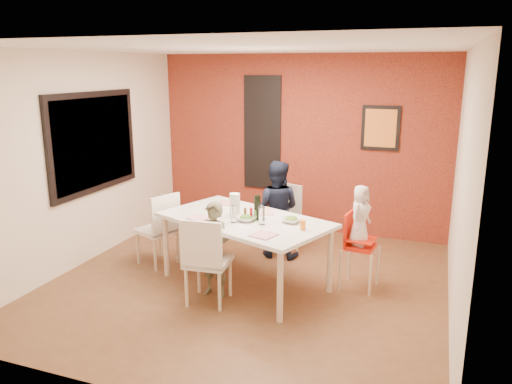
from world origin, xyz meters
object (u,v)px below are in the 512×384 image
(chair_near, at_px, (205,257))
(child_far, at_px, (276,209))
(high_chair, at_px, (357,243))
(dining_table, at_px, (245,224))
(paper_towel_roll, at_px, (235,205))
(child_near, at_px, (214,250))
(toddler, at_px, (360,215))
(chair_left, at_px, (161,226))
(chair_far, at_px, (284,214))
(wine_bottle, at_px, (257,208))

(chair_near, relative_size, child_far, 0.75)
(chair_near, distance_m, high_chair, 1.76)
(dining_table, height_order, paper_towel_roll, paper_towel_roll)
(child_near, distance_m, toddler, 1.69)
(dining_table, height_order, chair_left, chair_left)
(dining_table, height_order, high_chair, high_chair)
(chair_left, relative_size, paper_towel_roll, 3.50)
(dining_table, height_order, chair_near, chair_near)
(toddler, bearing_deg, high_chair, 95.38)
(chair_far, bearing_deg, child_far, -76.13)
(child_near, bearing_deg, toddler, 39.63)
(chair_near, bearing_deg, wine_bottle, -123.81)
(chair_near, xyz_separation_m, toddler, (1.45, 1.02, 0.33))
(chair_far, distance_m, child_far, 0.27)
(paper_towel_roll, bearing_deg, child_far, 78.42)
(dining_table, distance_m, chair_near, 0.71)
(toddler, bearing_deg, child_near, 136.30)
(dining_table, xyz_separation_m, child_far, (0.06, 0.99, -0.08))
(chair_far, bearing_deg, wine_bottle, -65.96)
(high_chair, height_order, paper_towel_roll, paper_towel_roll)
(chair_far, distance_m, chair_left, 1.69)
(chair_near, height_order, wine_bottle, wine_bottle)
(dining_table, bearing_deg, toddler, 15.90)
(dining_table, xyz_separation_m, wine_bottle, (0.16, -0.00, 0.21))
(wine_bottle, bearing_deg, chair_far, 92.97)
(dining_table, bearing_deg, wine_bottle, -1.06)
(child_near, bearing_deg, high_chair, 40.14)
(child_far, distance_m, paper_towel_roll, 1.02)
(chair_near, relative_size, wine_bottle, 3.49)
(dining_table, bearing_deg, child_near, -115.90)
(chair_near, height_order, paper_towel_roll, paper_towel_roll)
(chair_left, height_order, wine_bottle, wine_bottle)
(wine_bottle, xyz_separation_m, paper_towel_roll, (-0.29, 0.04, -0.00))
(chair_left, relative_size, toddler, 1.37)
(chair_near, distance_m, chair_left, 1.31)
(chair_left, height_order, toddler, toddler)
(high_chair, distance_m, toddler, 0.34)
(chair_left, xyz_separation_m, toddler, (2.48, 0.20, 0.34))
(paper_towel_roll, bearing_deg, chair_left, 173.25)
(chair_left, distance_m, paper_towel_roll, 1.17)
(chair_left, xyz_separation_m, high_chair, (2.46, 0.20, 0.01))
(toddler, distance_m, wine_bottle, 1.17)
(dining_table, relative_size, high_chair, 2.46)
(child_near, relative_size, toddler, 1.56)
(chair_far, relative_size, toddler, 1.34)
(high_chair, height_order, child_near, child_near)
(chair_far, height_order, toddler, toddler)
(chair_far, xyz_separation_m, paper_towel_roll, (-0.23, -1.20, 0.42))
(chair_far, distance_m, toddler, 1.50)
(child_far, relative_size, wine_bottle, 4.68)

